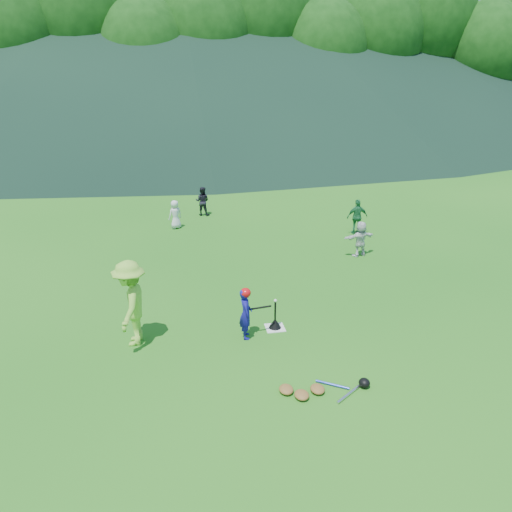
{
  "coord_description": "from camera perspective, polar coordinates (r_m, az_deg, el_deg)",
  "views": [
    {
      "loc": [
        -2.37,
        -10.26,
        6.0
      ],
      "look_at": [
        0.0,
        2.5,
        0.9
      ],
      "focal_mm": 35.0,
      "sensor_mm": 36.0,
      "label": 1
    }
  ],
  "objects": [
    {
      "name": "tree_line",
      "position": [
        44.22,
        -7.86,
        24.14
      ],
      "size": [
        70.04,
        11.4,
        14.82
      ],
      "color": "#382314",
      "rests_on": "ground"
    },
    {
      "name": "batter_child",
      "position": [
        11.47,
        -1.18,
        -6.6
      ],
      "size": [
        0.31,
        0.46,
        1.22
      ],
      "primitive_type": "imported",
      "rotation": [
        0.0,
        0.0,
        1.53
      ],
      "color": "navy",
      "rests_on": "ground"
    },
    {
      "name": "equipment_pile",
      "position": [
        10.06,
        7.08,
        -14.88
      ],
      "size": [
        1.8,
        0.79,
        0.19
      ],
      "color": "olive",
      "rests_on": "ground"
    },
    {
      "name": "batting_tee",
      "position": [
        12.06,
        2.19,
        -7.71
      ],
      "size": [
        0.3,
        0.3,
        0.68
      ],
      "color": "black",
      "rests_on": "home_plate"
    },
    {
      "name": "outfield_fence",
      "position": [
        38.7,
        -7.1,
        13.42
      ],
      "size": [
        70.07,
        0.08,
        1.33
      ],
      "color": "gray",
      "rests_on": "ground"
    },
    {
      "name": "baseball",
      "position": [
        11.77,
        2.23,
        -5.12
      ],
      "size": [
        0.08,
        0.08,
        0.08
      ],
      "primitive_type": "sphere",
      "color": "white",
      "rests_on": "batting_tee"
    },
    {
      "name": "adult_coach",
      "position": [
        11.42,
        -14.1,
        -5.26
      ],
      "size": [
        0.93,
        1.38,
        1.99
      ],
      "primitive_type": "imported",
      "rotation": [
        0.0,
        0.0,
        -1.73
      ],
      "color": "#89C93B",
      "rests_on": "ground"
    },
    {
      "name": "distant_hills",
      "position": [
        92.66,
        -15.34,
        26.35
      ],
      "size": [
        155.0,
        140.0,
        32.0
      ],
      "color": "black",
      "rests_on": "ground"
    },
    {
      "name": "fielder_d",
      "position": [
        16.59,
        11.85,
        1.94
      ],
      "size": [
        1.14,
        0.57,
        1.18
      ],
      "primitive_type": "imported",
      "rotation": [
        0.0,
        0.0,
        3.35
      ],
      "color": "silver",
      "rests_on": "ground"
    },
    {
      "name": "batter_gear",
      "position": [
        11.25,
        -1.08,
        -4.36
      ],
      "size": [
        0.73,
        0.26,
        0.58
      ],
      "color": "red",
      "rests_on": "ground"
    },
    {
      "name": "fielder_b",
      "position": [
        20.76,
        -6.15,
        6.25
      ],
      "size": [
        0.7,
        0.62,
        1.2
      ],
      "primitive_type": "imported",
      "rotation": [
        0.0,
        0.0,
        2.8
      ],
      "color": "black",
      "rests_on": "ground"
    },
    {
      "name": "fielder_a",
      "position": [
        19.25,
        -9.21,
        4.71
      ],
      "size": [
        0.63,
        0.56,
        1.09
      ],
      "primitive_type": "imported",
      "rotation": [
        0.0,
        0.0,
        3.63
      ],
      "color": "silver",
      "rests_on": "ground"
    },
    {
      "name": "home_plate",
      "position": [
        12.11,
        2.18,
        -8.2
      ],
      "size": [
        0.45,
        0.45,
        0.02
      ],
      "primitive_type": "cube",
      "color": "silver",
      "rests_on": "ground"
    },
    {
      "name": "fielder_c",
      "position": [
        18.71,
        11.49,
        4.41
      ],
      "size": [
        0.77,
        0.34,
        1.3
      ],
      "primitive_type": "imported",
      "rotation": [
        0.0,
        0.0,
        3.11
      ],
      "color": "#206A3A",
      "rests_on": "ground"
    },
    {
      "name": "ground",
      "position": [
        12.12,
        2.18,
        -8.24
      ],
      "size": [
        120.0,
        120.0,
        0.0
      ],
      "primitive_type": "plane",
      "color": "#1B6316",
      "rests_on": "ground"
    }
  ]
}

